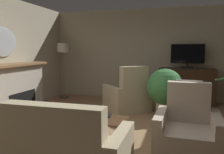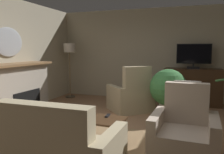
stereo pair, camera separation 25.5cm
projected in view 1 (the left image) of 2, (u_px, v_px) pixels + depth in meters
The scene contains 15 objects.
ground_plane at pixel (110, 137), 4.12m from camera, with size 6.05×7.25×0.04m, color #936B4C.
wall_back at pixel (141, 54), 7.18m from camera, with size 6.05×0.10×2.74m, color #B2A88E.
rug_central at pixel (113, 149), 3.57m from camera, with size 2.08×2.03×0.01m, color #8E704C.
fireplace at pixel (14, 91), 5.29m from camera, with size 0.97×1.80×1.22m.
wall_mirror_oval at pixel (3, 42), 5.23m from camera, with size 0.06×0.90×0.68m, color #B2B7BF.
tv_cabinet at pixel (186, 87), 6.58m from camera, with size 1.51×0.57×1.00m.
television at pixel (187, 55), 6.43m from camera, with size 0.90×0.20×0.68m.
coffee_table at pixel (97, 121), 3.79m from camera, with size 1.00×0.60×0.42m.
tv_remote at pixel (109, 116), 3.88m from camera, with size 0.17×0.05×0.02m, color black.
sofa_floral at pixel (65, 154), 2.71m from camera, with size 1.45×0.86×0.97m.
armchair_angled_to_table at pixel (187, 133), 3.35m from camera, with size 0.92×0.88×1.06m.
armchair_beside_cabinet at pixel (128, 97), 5.81m from camera, with size 1.28×1.28×1.13m.
potted_plant_leafy_by_curtain at pixel (165, 89), 5.31m from camera, with size 0.83×0.83×1.09m.
cat at pixel (73, 113), 5.35m from camera, with size 0.70×0.29×0.19m.
floor_lamp at pixel (63, 53), 7.23m from camera, with size 0.35×0.35×1.71m.
Camera 1 is at (1.11, -3.80, 1.53)m, focal length 37.41 mm.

